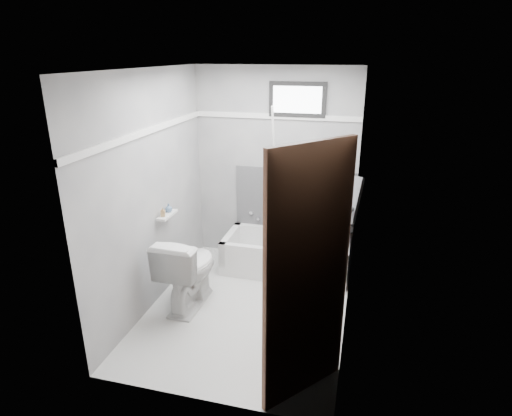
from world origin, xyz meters
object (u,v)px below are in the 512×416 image
(door, at_px, (340,305))
(soap_bottle_b, at_px, (169,208))
(toilet, at_px, (188,270))
(bathtub, at_px, (286,255))
(soap_bottle_a, at_px, (163,212))
(office_chair, at_px, (323,222))

(door, height_order, soap_bottle_b, door)
(toilet, bearing_deg, bathtub, -128.55)
(toilet, relative_size, soap_bottle_b, 8.39)
(bathtub, distance_m, door, 2.46)
(soap_bottle_a, bearing_deg, soap_bottle_b, 90.00)
(bathtub, xyz_separation_m, soap_bottle_a, (-1.17, -0.84, 0.76))
(toilet, distance_m, soap_bottle_b, 0.71)
(toilet, height_order, soap_bottle_a, soap_bottle_a)
(toilet, height_order, soap_bottle_b, soap_bottle_b)
(office_chair, relative_size, soap_bottle_b, 11.14)
(bathtub, height_order, toilet, toilet)
(soap_bottle_b, bearing_deg, toilet, -42.36)
(bathtub, relative_size, door, 0.75)
(door, bearing_deg, bathtub, 108.75)
(door, bearing_deg, soap_bottle_b, 141.84)
(soap_bottle_b, bearing_deg, bathtub, 30.93)
(bathtub, bearing_deg, office_chair, 4.94)
(office_chair, distance_m, soap_bottle_a, 1.84)
(bathtub, height_order, soap_bottle_b, soap_bottle_b)
(toilet, bearing_deg, soap_bottle_b, -40.34)
(bathtub, xyz_separation_m, soap_bottle_b, (-1.17, -0.70, 0.75))
(bathtub, distance_m, office_chair, 0.62)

